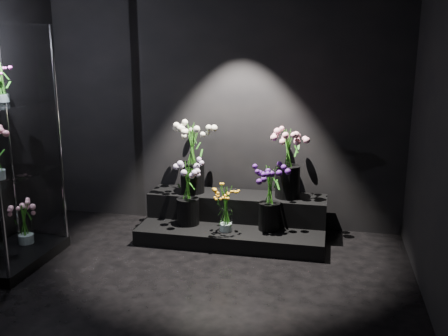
% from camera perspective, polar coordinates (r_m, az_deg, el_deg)
% --- Properties ---
extents(floor, '(4.00, 4.00, 0.00)m').
position_cam_1_polar(floor, '(4.12, -6.49, -15.36)').
color(floor, black).
rests_on(floor, ground).
extents(wall_back, '(4.00, 0.00, 4.00)m').
position_cam_1_polar(wall_back, '(5.57, -0.23, 7.54)').
color(wall_back, black).
rests_on(wall_back, floor).
extents(display_riser, '(1.93, 0.86, 0.43)m').
position_cam_1_polar(display_riser, '(5.42, 1.25, -5.90)').
color(display_riser, black).
rests_on(display_riser, floor).
extents(display_case, '(0.60, 1.00, 2.20)m').
position_cam_1_polar(display_case, '(4.91, -23.93, 1.99)').
color(display_case, black).
rests_on(display_case, floor).
extents(bouquet_orange_bells, '(0.33, 0.33, 0.49)m').
position_cam_1_polar(bouquet_orange_bells, '(5.06, 0.21, -4.53)').
color(bouquet_orange_bells, white).
rests_on(bouquet_orange_bells, display_riser).
extents(bouquet_lilac, '(0.38, 0.38, 0.69)m').
position_cam_1_polar(bouquet_lilac, '(5.24, -4.19, -2.36)').
color(bouquet_lilac, black).
rests_on(bouquet_lilac, display_riser).
extents(bouquet_purple, '(0.34, 0.34, 0.67)m').
position_cam_1_polar(bouquet_purple, '(5.09, 5.25, -2.98)').
color(bouquet_purple, black).
rests_on(bouquet_purple, display_riser).
extents(bouquet_cream_roses, '(0.44, 0.44, 0.78)m').
position_cam_1_polar(bouquet_cream_roses, '(5.43, -3.67, 1.80)').
color(bouquet_cream_roses, black).
rests_on(bouquet_cream_roses, display_riser).
extents(bouquet_pink_roses, '(0.46, 0.46, 0.72)m').
position_cam_1_polar(bouquet_pink_roses, '(5.29, 7.33, 1.04)').
color(bouquet_pink_roses, black).
rests_on(bouquet_pink_roses, display_riser).
extents(bouquet_case_magenta, '(0.29, 0.29, 0.36)m').
position_cam_1_polar(bouquet_case_magenta, '(4.98, -24.12, 9.01)').
color(bouquet_case_magenta, white).
rests_on(bouquet_case_magenta, display_case).
extents(bouquet_case_base_pink, '(0.39, 0.39, 0.42)m').
position_cam_1_polar(bouquet_case_base_pink, '(5.30, -21.84, -5.75)').
color(bouquet_case_base_pink, white).
rests_on(bouquet_case_base_pink, display_case).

